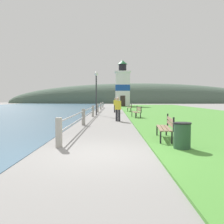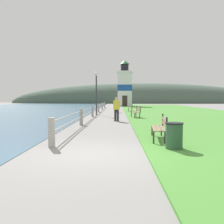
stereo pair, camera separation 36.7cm
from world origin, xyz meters
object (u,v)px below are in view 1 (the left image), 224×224
(park_bench_midway, at_px, (137,111))
(person_strolling, at_px, (118,108))
(trash_bin, at_px, (182,136))
(park_bench_near, at_px, (166,126))
(person_by_railing, at_px, (115,105))
(lamp_post, at_px, (96,85))
(lighthouse, at_px, (123,87))
(park_bench_far, at_px, (130,107))

(park_bench_midway, relative_size, person_strolling, 1.03)
(person_strolling, height_order, trash_bin, person_strolling)
(park_bench_near, relative_size, person_by_railing, 1.23)
(trash_bin, bearing_deg, park_bench_midway, 91.03)
(park_bench_near, bearing_deg, lamp_post, -69.48)
(trash_bin, bearing_deg, lighthouse, 90.59)
(park_bench_midway, distance_m, trash_bin, 11.97)
(park_bench_near, height_order, park_bench_midway, same)
(park_bench_near, distance_m, park_bench_midway, 10.27)
(park_bench_midway, relative_size, trash_bin, 1.98)
(park_bench_midway, height_order, trash_bin, park_bench_midway)
(person_strolling, distance_m, lamp_post, 6.68)
(person_by_railing, distance_m, trash_bin, 19.66)
(park_bench_midway, distance_m, park_bench_far, 9.02)
(lighthouse, bearing_deg, person_strolling, -92.61)
(person_by_railing, height_order, trash_bin, person_by_railing)
(person_strolling, relative_size, trash_bin, 1.92)
(lamp_post, bearing_deg, person_by_railing, 66.18)
(park_bench_far, distance_m, lamp_post, 6.84)
(lighthouse, bearing_deg, park_bench_midway, -89.61)
(park_bench_near, height_order, trash_bin, park_bench_near)
(trash_bin, bearing_deg, park_bench_far, 90.49)
(person_strolling, distance_m, trash_bin, 9.56)
(person_strolling, relative_size, person_by_railing, 1.03)
(park_bench_far, height_order, person_by_railing, person_by_railing)
(lighthouse, relative_size, person_by_railing, 5.45)
(park_bench_near, bearing_deg, lighthouse, -83.36)
(park_bench_far, distance_m, trash_bin, 21.00)
(park_bench_far, relative_size, person_by_railing, 1.21)
(lighthouse, bearing_deg, lamp_post, -97.82)
(person_strolling, bearing_deg, trash_bin, -154.88)
(person_by_railing, bearing_deg, park_bench_far, -54.76)
(person_strolling, bearing_deg, lamp_post, 31.63)
(person_by_railing, bearing_deg, person_strolling, 175.37)
(park_bench_far, distance_m, person_strolling, 11.71)
(person_strolling, bearing_deg, park_bench_far, 6.79)
(person_strolling, height_order, lamp_post, lamp_post)
(park_bench_far, relative_size, lamp_post, 0.48)
(park_bench_near, relative_size, person_strolling, 1.20)
(park_bench_midway, height_order, person_by_railing, person_by_railing)
(park_bench_midway, distance_m, person_by_railing, 7.77)
(lighthouse, distance_m, trash_bin, 39.27)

